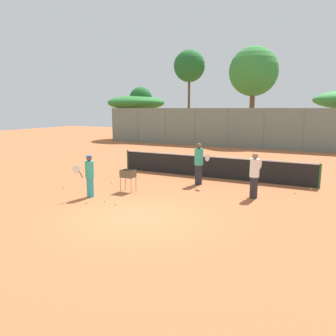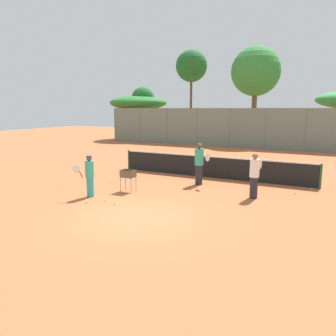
{
  "view_description": "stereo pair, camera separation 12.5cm",
  "coord_description": "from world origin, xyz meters",
  "views": [
    {
      "loc": [
        5.27,
        -8.2,
        3.35
      ],
      "look_at": [
        -0.56,
        3.25,
        1.0
      ],
      "focal_mm": 35.0,
      "sensor_mm": 36.0,
      "label": 1
    },
    {
      "loc": [
        5.38,
        -8.14,
        3.35
      ],
      "look_at": [
        -0.56,
        3.25,
        1.0
      ],
      "focal_mm": 35.0,
      "sensor_mm": 36.0,
      "label": 2
    }
  ],
  "objects": [
    {
      "name": "ground_plane",
      "position": [
        0.0,
        0.0,
        0.0
      ],
      "size": [
        80.0,
        80.0,
        0.0
      ],
      "primitive_type": "plane",
      "color": "#B26038"
    },
    {
      "name": "player_red_cap",
      "position": [
        -2.91,
        1.28,
        0.83
      ],
      "size": [
        0.5,
        0.81,
        1.6
      ],
      "rotation": [
        0.0,
        0.0,
        4.25
      ],
      "color": "teal",
      "rests_on": "ground_plane"
    },
    {
      "name": "tennis_ball_5",
      "position": [
        -3.62,
        3.59,
        0.03
      ],
      "size": [
        0.07,
        0.07,
        0.07
      ],
      "primitive_type": "sphere",
      "color": "#D1E54C",
      "rests_on": "ground_plane"
    },
    {
      "name": "ball_cart",
      "position": [
        -2.09,
        2.62,
        0.67
      ],
      "size": [
        0.56,
        0.41,
        0.9
      ],
      "color": "brown",
      "rests_on": "ground_plane"
    },
    {
      "name": "tree_1",
      "position": [
        -13.36,
        22.02,
        4.23
      ],
      "size": [
        2.42,
        2.42,
        5.57
      ],
      "color": "brown",
      "rests_on": "ground_plane"
    },
    {
      "name": "tennis_ball_8",
      "position": [
        -4.82,
        1.84,
        0.03
      ],
      "size": [
        0.07,
        0.07,
        0.07
      ],
      "primitive_type": "sphere",
      "color": "#D1E54C",
      "rests_on": "ground_plane"
    },
    {
      "name": "tennis_ball_7",
      "position": [
        4.57,
        6.31,
        0.03
      ],
      "size": [
        0.07,
        0.07,
        0.07
      ],
      "primitive_type": "sphere",
      "color": "#D1E54C",
      "rests_on": "ground_plane"
    },
    {
      "name": "tree_5",
      "position": [
        -8.7,
        24.08,
        7.59
      ],
      "size": [
        3.23,
        3.23,
        9.26
      ],
      "color": "brown",
      "rests_on": "ground_plane"
    },
    {
      "name": "tennis_ball_3",
      "position": [
        4.05,
        5.35,
        0.03
      ],
      "size": [
        0.07,
        0.07,
        0.07
      ],
      "primitive_type": "sphere",
      "color": "#D1E54C",
      "rests_on": "ground_plane"
    },
    {
      "name": "player_white_outfit",
      "position": [
        2.71,
        3.98,
        0.88
      ],
      "size": [
        0.36,
        0.9,
        1.71
      ],
      "rotation": [
        0.0,
        0.0,
        1.38
      ],
      "color": "#26262D",
      "rests_on": "ground_plane"
    },
    {
      "name": "player_yellow_shirt",
      "position": [
        0.02,
        5.11,
        0.95
      ],
      "size": [
        0.87,
        0.56,
        1.85
      ],
      "rotation": [
        0.0,
        0.0,
        5.79
      ],
      "color": "#26262D",
      "rests_on": "ground_plane"
    },
    {
      "name": "tennis_ball_0",
      "position": [
        -2.0,
        1.01,
        0.03
      ],
      "size": [
        0.07,
        0.07,
        0.07
      ],
      "primitive_type": "sphere",
      "color": "#D1E54C",
      "rests_on": "ground_plane"
    },
    {
      "name": "tennis_net",
      "position": [
        0.0,
        6.76,
        0.56
      ],
      "size": [
        9.8,
        0.1,
        1.07
      ],
      "color": "#26592D",
      "rests_on": "ground_plane"
    },
    {
      "name": "tennis_ball_1",
      "position": [
        -1.42,
        0.85,
        0.03
      ],
      "size": [
        0.07,
        0.07,
        0.07
      ],
      "primitive_type": "sphere",
      "color": "#D1E54C",
      "rests_on": "ground_plane"
    },
    {
      "name": "tree_3",
      "position": [
        -14.06,
        22.19,
        3.91
      ],
      "size": [
        6.1,
        6.1,
        4.69
      ],
      "color": "brown",
      "rests_on": "ground_plane"
    },
    {
      "name": "back_fence",
      "position": [
        -0.0,
        19.51,
        1.68
      ],
      "size": [
        30.61,
        0.08,
        3.37
      ],
      "color": "slate",
      "rests_on": "ground_plane"
    },
    {
      "name": "tree_2",
      "position": [
        -1.9,
        23.32,
        6.66
      ],
      "size": [
        4.51,
        4.51,
        8.96
      ],
      "color": "brown",
      "rests_on": "ground_plane"
    },
    {
      "name": "tennis_ball_4",
      "position": [
        2.55,
        3.66,
        0.03
      ],
      "size": [
        0.07,
        0.07,
        0.07
      ],
      "primitive_type": "sphere",
      "color": "#D1E54C",
      "rests_on": "ground_plane"
    },
    {
      "name": "tennis_ball_6",
      "position": [
        -4.01,
        4.83,
        0.03
      ],
      "size": [
        0.07,
        0.07,
        0.07
      ],
      "primitive_type": "sphere",
      "color": "#D1E54C",
      "rests_on": "ground_plane"
    },
    {
      "name": "tennis_ball_2",
      "position": [
        -2.45,
        0.53,
        0.03
      ],
      "size": [
        0.07,
        0.07,
        0.07
      ],
      "primitive_type": "sphere",
      "color": "#D1E54C",
      "rests_on": "ground_plane"
    }
  ]
}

